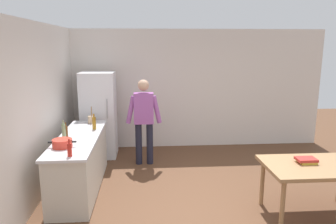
{
  "coord_description": "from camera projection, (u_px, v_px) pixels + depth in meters",
  "views": [
    {
      "loc": [
        -0.91,
        -4.2,
        2.34
      ],
      "look_at": [
        -0.5,
        1.44,
        1.14
      ],
      "focal_mm": 33.76,
      "sensor_mm": 36.0,
      "label": 1
    }
  ],
  "objects": [
    {
      "name": "book_stack",
      "position": [
        306.0,
        160.0,
        4.35
      ],
      "size": [
        0.27,
        0.2,
        0.07
      ],
      "color": "gold",
      "rests_on": "dining_table"
    },
    {
      "name": "bottle_oil_amber",
      "position": [
        94.0,
        123.0,
        5.5
      ],
      "size": [
        0.06,
        0.06,
        0.28
      ],
      "color": "#996619",
      "rests_on": "kitchen_counter"
    },
    {
      "name": "ground_plane",
      "position": [
        209.0,
        208.0,
        4.65
      ],
      "size": [
        14.0,
        14.0,
        0.0
      ],
      "primitive_type": "plane",
      "color": "brown"
    },
    {
      "name": "dining_table",
      "position": [
        316.0,
        170.0,
        4.31
      ],
      "size": [
        1.4,
        0.9,
        0.75
      ],
      "color": "#9E754C",
      "rests_on": "ground_plane"
    },
    {
      "name": "utensil_jar",
      "position": [
        91.0,
        119.0,
        5.94
      ],
      "size": [
        0.11,
        0.11,
        0.32
      ],
      "color": "tan",
      "rests_on": "kitchen_counter"
    },
    {
      "name": "refrigerator",
      "position": [
        99.0,
        115.0,
        6.67
      ],
      "size": [
        0.7,
        0.67,
        1.8
      ],
      "color": "white",
      "rests_on": "ground_plane"
    },
    {
      "name": "wall_back",
      "position": [
        185.0,
        89.0,
        7.29
      ],
      "size": [
        6.4,
        0.12,
        2.7
      ],
      "primitive_type": "cube",
      "color": "silver",
      "rests_on": "ground_plane"
    },
    {
      "name": "bottle_vinegar_tall",
      "position": [
        64.0,
        132.0,
        4.85
      ],
      "size": [
        0.06,
        0.06,
        0.32
      ],
      "color": "gray",
      "rests_on": "kitchen_counter"
    },
    {
      "name": "bottle_sauce_red",
      "position": [
        70.0,
        149.0,
        4.16
      ],
      "size": [
        0.06,
        0.06,
        0.24
      ],
      "color": "#B22319",
      "rests_on": "kitchen_counter"
    },
    {
      "name": "kitchen_counter",
      "position": [
        80.0,
        162.0,
        5.19
      ],
      "size": [
        0.64,
        2.2,
        0.9
      ],
      "color": "beige",
      "rests_on": "ground_plane"
    },
    {
      "name": "bottle_beer_brown",
      "position": [
        66.0,
        132.0,
        4.97
      ],
      "size": [
        0.06,
        0.06,
        0.26
      ],
      "color": "#5B3314",
      "rests_on": "kitchen_counter"
    },
    {
      "name": "wall_left",
      "position": [
        24.0,
        118.0,
        4.38
      ],
      "size": [
        0.12,
        5.6,
        2.7
      ],
      "primitive_type": "cube",
      "color": "silver",
      "rests_on": "ground_plane"
    },
    {
      "name": "person",
      "position": [
        144.0,
        116.0,
        6.18
      ],
      "size": [
        0.7,
        0.22,
        1.7
      ],
      "color": "#1E1E2D",
      "rests_on": "ground_plane"
    },
    {
      "name": "cooking_pot",
      "position": [
        62.0,
        143.0,
        4.54
      ],
      "size": [
        0.4,
        0.28,
        0.12
      ],
      "color": "red",
      "rests_on": "kitchen_counter"
    }
  ]
}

